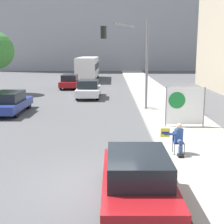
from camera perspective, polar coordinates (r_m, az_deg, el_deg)
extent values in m
plane|color=#4F4F51|center=(9.60, -2.95, -13.51)|extent=(160.00, 160.00, 0.00)
cube|color=#A8A399|center=(24.32, 8.66, 1.77)|extent=(3.74, 90.00, 0.16)
cylinder|color=#474C56|center=(11.97, 11.23, -6.75)|extent=(0.03, 0.03, 0.40)
cylinder|color=#474C56|center=(12.04, 12.97, -6.70)|extent=(0.03, 0.03, 0.40)
cylinder|color=#474C56|center=(12.31, 10.89, -6.22)|extent=(0.03, 0.03, 0.40)
cylinder|color=#474C56|center=(12.39, 12.58, -6.18)|extent=(0.03, 0.03, 0.40)
cube|color=navy|center=(12.11, 11.96, -5.51)|extent=(0.40, 0.40, 0.02)
cube|color=navy|center=(12.24, 11.81, -4.36)|extent=(0.40, 0.02, 0.38)
cylinder|color=#334775|center=(11.94, 12.14, -5.27)|extent=(0.18, 0.42, 0.18)
cylinder|color=#334775|center=(11.83, 12.29, -7.00)|extent=(0.16, 0.16, 0.40)
cube|color=black|center=(11.82, 12.32, -7.79)|extent=(0.20, 0.28, 0.10)
cylinder|color=navy|center=(12.07, 11.98, -4.24)|extent=(0.34, 0.34, 0.52)
sphere|color=beige|center=(11.98, 12.05, -2.53)|extent=(0.22, 0.22, 0.22)
cylinder|color=navy|center=(11.91, 10.53, -3.99)|extent=(0.45, 0.09, 0.09)
cube|color=yellow|center=(11.86, 9.58, -3.76)|extent=(0.35, 0.02, 0.35)
cube|color=navy|center=(11.85, 9.59, -3.77)|extent=(0.27, 0.01, 0.08)
cylinder|color=slate|center=(16.13, 9.72, 0.94)|extent=(0.06, 0.06, 2.04)
cylinder|color=slate|center=(16.57, 16.38, 0.92)|extent=(0.06, 0.06, 2.04)
cube|color=white|center=(16.32, 13.10, 1.10)|extent=(1.95, 0.02, 1.94)
cylinder|color=#197A33|center=(16.16, 11.68, 2.11)|extent=(0.85, 0.01, 0.85)
cylinder|color=slate|center=(20.62, 6.26, 8.47)|extent=(0.16, 0.16, 5.78)
cylinder|color=slate|center=(21.27, 2.24, 15.59)|extent=(1.54, 2.90, 0.11)
cube|color=black|center=(21.95, -1.69, 14.36)|extent=(0.40, 0.40, 0.84)
sphere|color=green|center=(21.94, -1.68, 13.63)|extent=(0.18, 0.18, 0.18)
cube|color=maroon|center=(8.58, 4.50, -12.79)|extent=(1.83, 4.28, 0.51)
cube|color=black|center=(8.21, 4.66, -9.71)|extent=(1.57, 2.23, 0.61)
cylinder|color=black|center=(9.86, -0.88, -10.77)|extent=(0.22, 0.64, 0.64)
cylinder|color=black|center=(9.97, 8.55, -10.65)|extent=(0.22, 0.64, 0.64)
cylinder|color=black|center=(7.47, -1.16, -18.42)|extent=(0.22, 0.64, 0.64)
cylinder|color=black|center=(7.61, 11.67, -18.06)|extent=(0.22, 0.64, 0.64)
cube|color=navy|center=(21.32, -18.35, 1.24)|extent=(1.89, 4.74, 0.52)
cube|color=black|center=(21.06, -18.60, 2.67)|extent=(1.63, 2.46, 0.62)
cylinder|color=black|center=(22.99, -19.17, 1.34)|extent=(0.22, 0.64, 0.64)
cylinder|color=black|center=(22.50, -15.14, 1.37)|extent=(0.22, 0.64, 0.64)
cylinder|color=black|center=(19.73, -17.31, -0.09)|extent=(0.22, 0.64, 0.64)
cube|color=silver|center=(27.04, -4.42, 3.85)|extent=(1.90, 4.72, 0.59)
cube|color=black|center=(26.78, -4.48, 5.14)|extent=(1.63, 2.45, 0.68)
cylinder|color=black|center=(28.59, -5.88, 3.72)|extent=(0.22, 0.64, 0.64)
cylinder|color=black|center=(28.47, -2.51, 3.74)|extent=(0.22, 0.64, 0.64)
cylinder|color=black|center=(25.71, -6.53, 2.87)|extent=(0.22, 0.64, 0.64)
cylinder|color=black|center=(25.57, -2.78, 2.89)|extent=(0.22, 0.64, 0.64)
cube|color=maroon|center=(33.80, -7.82, 5.22)|extent=(1.82, 4.15, 0.55)
cube|color=black|center=(33.58, -7.88, 6.21)|extent=(1.56, 2.16, 0.65)
cylinder|color=black|center=(35.20, -8.82, 5.05)|extent=(0.22, 0.64, 0.64)
cylinder|color=black|center=(35.00, -6.23, 5.08)|extent=(0.22, 0.64, 0.64)
cylinder|color=black|center=(32.68, -9.50, 4.56)|extent=(0.22, 0.64, 0.64)
cylinder|color=black|center=(32.45, -6.71, 4.59)|extent=(0.22, 0.64, 0.64)
cube|color=silver|center=(43.41, -4.52, 8.20)|extent=(2.48, 11.39, 2.65)
cube|color=black|center=(43.40, -4.52, 8.40)|extent=(2.50, 10.82, 0.86)
cylinder|color=black|center=(47.09, -5.50, 6.90)|extent=(0.30, 1.04, 1.04)
cylinder|color=black|center=(46.94, -2.83, 6.92)|extent=(0.30, 1.04, 1.04)
cylinder|color=black|center=(40.09, -6.44, 6.13)|extent=(0.30, 1.04, 1.04)
cylinder|color=black|center=(39.91, -3.30, 6.16)|extent=(0.30, 1.04, 1.04)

